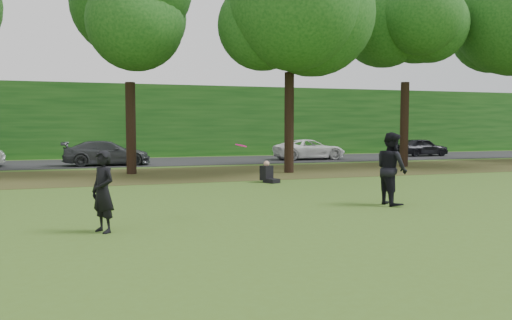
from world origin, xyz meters
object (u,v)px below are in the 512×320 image
at_px(player_left, 103,192).
at_px(frisbee, 241,146).
at_px(player_right, 392,169).
at_px(seated_person, 268,174).

height_order(player_left, frisbee, frisbee).
bearing_deg(player_right, seated_person, 15.20).
bearing_deg(player_left, seated_person, 107.08).
relative_size(player_left, seated_person, 2.01).
distance_m(player_right, frisbee, 4.67).
bearing_deg(seated_person, player_left, -154.34).
distance_m(player_left, seated_person, 9.67).
height_order(player_left, player_right, player_right).
relative_size(player_left, frisbee, 4.65).
height_order(player_left, seated_person, player_left).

